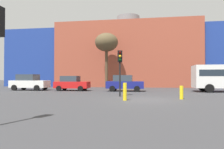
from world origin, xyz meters
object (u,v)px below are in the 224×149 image
Objects in this scene: parked_car_1 at (72,83)px; traffic_light_island at (120,63)px; bare_tree_0 at (106,43)px; bollard_yellow_1 at (181,93)px; bollard_yellow_0 at (125,92)px; parked_car_2 at (125,83)px; parked_car_0 at (29,82)px.

traffic_light_island is (6.17, -6.27, 1.80)m from parked_car_1.
bollard_yellow_1 is at bearing -61.24° from bare_tree_0.
bare_tree_0 is at bearing 104.63° from bollard_yellow_0.
parked_car_2 is at bearing 0.00° from parked_car_1.
parked_car_1 is 13.04m from bollard_yellow_1.
parked_car_2 is 6.52m from traffic_light_island.
traffic_light_island is 13.48m from bare_tree_0.
parked_car_2 is 0.51× the size of bare_tree_0.
bare_tree_0 is at bearing 65.74° from parked_car_1.
traffic_light_island is at bearing -75.02° from bare_tree_0.
bare_tree_0 is (2.82, 6.26, 5.48)m from parked_car_1.
parked_car_1 is 8.78m from bare_tree_0.
bare_tree_0 is at bearing -175.91° from traffic_light_island.
bollard_yellow_0 is at bearing -160.81° from bollard_yellow_1.
traffic_light_island is 5.05m from bollard_yellow_1.
bollard_yellow_1 is at bearing 19.19° from bollard_yellow_0.
bare_tree_0 is 16.80m from bollard_yellow_0.
traffic_light_island reaches higher than bollard_yellow_1.
traffic_light_island is at bearing 103.03° from bollard_yellow_0.
parked_car_1 is (5.11, 0.00, -0.10)m from parked_car_0.
traffic_light_island is 0.46× the size of bare_tree_0.
bollard_yellow_1 is at bearing -59.55° from parked_car_2.
bare_tree_0 is 6.89× the size of bollard_yellow_0.
parked_car_2 reaches higher than bollard_yellow_1.
traffic_light_island reaches higher than bollard_yellow_0.
bollard_yellow_1 is at bearing 60.45° from traffic_light_island.
bollard_yellow_0 reaches higher than bollard_yellow_1.
bollard_yellow_1 is at bearing -26.36° from parked_car_0.
parked_car_1 is 3.39× the size of bollard_yellow_0.
traffic_light_island is (0.22, -6.27, 1.76)m from parked_car_2.
parked_car_1 is 0.49× the size of bare_tree_0.
parked_car_0 is at bearing 180.00° from parked_car_1.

